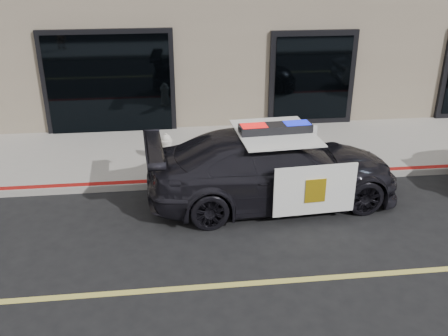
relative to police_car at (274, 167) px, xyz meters
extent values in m
plane|color=black|center=(-2.55, -2.68, -0.74)|extent=(120.00, 120.00, 0.00)
cube|color=gray|center=(-2.55, 2.57, -0.67)|extent=(60.00, 3.50, 0.15)
imported|color=black|center=(0.00, 0.00, -0.01)|extent=(2.71, 5.33, 1.47)
cube|color=white|center=(0.55, -1.02, -0.03)|extent=(1.57, 0.14, 0.98)
cube|color=white|center=(0.42, 1.08, -0.03)|extent=(1.57, 0.14, 0.98)
cube|color=white|center=(0.00, 0.00, 0.74)|extent=(1.58, 1.85, 0.02)
cube|color=gold|center=(0.56, -1.05, -0.03)|extent=(0.39, 0.04, 0.47)
cube|color=black|center=(0.00, 0.00, 0.82)|extent=(1.43, 0.46, 0.17)
cube|color=red|center=(-0.43, -0.03, 0.84)|extent=(0.51, 0.35, 0.16)
cube|color=#0C19CC|center=(0.42, 0.03, 0.84)|extent=(0.51, 0.35, 0.16)
cylinder|color=silver|center=(-2.12, 1.87, -0.56)|extent=(0.33, 0.33, 0.07)
cylinder|color=silver|center=(-2.12, 1.87, -0.29)|extent=(0.24, 0.24, 0.45)
cylinder|color=silver|center=(-2.12, 1.87, -0.05)|extent=(0.28, 0.28, 0.05)
sphere|color=silver|center=(-2.12, 1.87, 0.01)|extent=(0.21, 0.21, 0.21)
cylinder|color=silver|center=(-2.12, 1.87, 0.10)|extent=(0.06, 0.06, 0.06)
cylinder|color=silver|center=(-2.12, 2.02, -0.23)|extent=(0.12, 0.11, 0.12)
cylinder|color=silver|center=(-2.12, 1.71, -0.23)|extent=(0.12, 0.11, 0.12)
cylinder|color=silver|center=(-2.12, 1.69, -0.29)|extent=(0.15, 0.13, 0.15)
camera|label=1|loc=(-2.06, -8.92, 4.06)|focal=40.00mm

